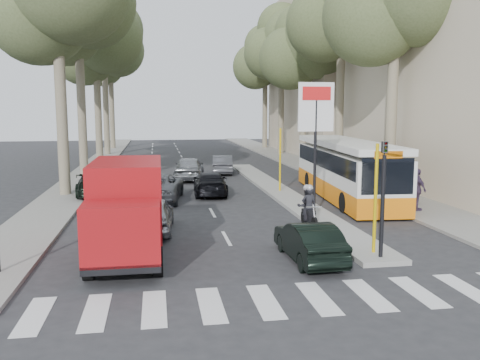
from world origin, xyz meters
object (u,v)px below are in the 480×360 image
at_px(dark_hatchback, 309,241).
at_px(city_bus, 346,168).
at_px(red_truck, 127,208).
at_px(motorcycle, 308,208).
at_px(silver_hatchback, 152,214).

height_order(dark_hatchback, city_bus, city_bus).
bearing_deg(dark_hatchback, red_truck, -15.05).
distance_m(dark_hatchback, motorcycle, 4.31).
bearing_deg(dark_hatchback, city_bus, -118.16).
distance_m(silver_hatchback, motorcycle, 5.91).
relative_size(silver_hatchback, city_bus, 0.34).
distance_m(red_truck, city_bus, 13.63).
height_order(red_truck, city_bus, city_bus).
height_order(dark_hatchback, motorcycle, motorcycle).
relative_size(city_bus, motorcycle, 5.68).
xyz_separation_m(dark_hatchback, city_bus, (5.01, 10.09, 0.97)).
distance_m(dark_hatchback, red_truck, 5.61).
distance_m(city_bus, motorcycle, 7.10).
bearing_deg(red_truck, city_bus, 40.66).
bearing_deg(red_truck, silver_hatchback, 77.76).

